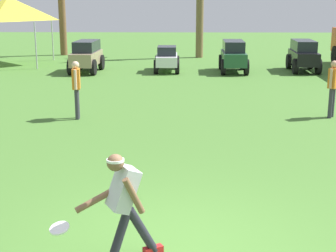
# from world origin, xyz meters

# --- Properties ---
(ground_plane) EXTENTS (80.00, 80.00, 0.00)m
(ground_plane) POSITION_xyz_m (0.00, 0.00, 0.00)
(ground_plane) COLOR #46762E
(frisbee_thrower) EXTENTS (1.09, 0.55, 1.42)m
(frisbee_thrower) POSITION_xyz_m (-0.64, -0.40, 0.80)
(frisbee_thrower) COLOR #23232D
(frisbee_thrower) RESTS_ON ground_plane
(frisbee_in_flight) EXTENTS (0.33, 0.33, 0.09)m
(frisbee_in_flight) POSITION_xyz_m (-1.41, -0.59, 0.53)
(frisbee_in_flight) COLOR white
(teammate_near_sideline) EXTENTS (0.36, 0.45, 1.56)m
(teammate_near_sideline) POSITION_xyz_m (4.20, 7.51, 0.94)
(teammate_near_sideline) COLOR #33333D
(teammate_near_sideline) RESTS_ON ground_plane
(teammate_midfield) EXTENTS (0.24, 0.50, 1.56)m
(teammate_midfield) POSITION_xyz_m (-2.71, 7.24, 0.94)
(teammate_midfield) COLOR #33333D
(teammate_midfield) RESTS_ON ground_plane
(parked_car_slot_a) EXTENTS (1.27, 2.45, 1.34)m
(parked_car_slot_a) POSITION_xyz_m (-3.95, 15.87, 0.72)
(parked_car_slot_a) COLOR #998466
(parked_car_slot_a) RESTS_ON ground_plane
(parked_car_slot_b) EXTENTS (1.09, 2.20, 1.10)m
(parked_car_slot_b) POSITION_xyz_m (-0.48, 16.11, 0.56)
(parked_car_slot_b) COLOR silver
(parked_car_slot_b) RESTS_ON ground_plane
(parked_car_slot_c) EXTENTS (1.19, 2.42, 1.34)m
(parked_car_slot_c) POSITION_xyz_m (2.39, 16.01, 0.72)
(parked_car_slot_c) COLOR #235133
(parked_car_slot_c) RESTS_ON ground_plane
(parked_car_slot_d) EXTENTS (1.24, 2.44, 1.34)m
(parked_car_slot_d) POSITION_xyz_m (5.47, 16.28, 0.72)
(parked_car_slot_d) COLOR black
(parked_car_slot_d) RESTS_ON ground_plane
(event_tent) EXTENTS (3.31, 3.31, 3.16)m
(event_tent) POSITION_xyz_m (-7.94, 18.33, 2.63)
(event_tent) COLOR #B2B5BA
(event_tent) RESTS_ON ground_plane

